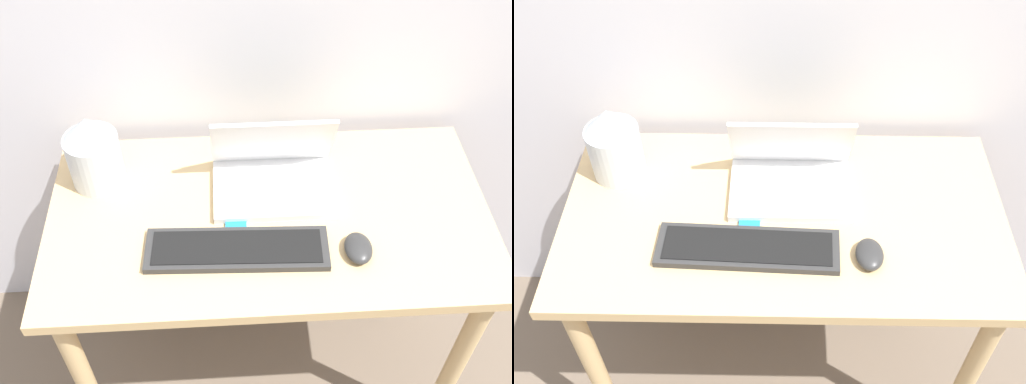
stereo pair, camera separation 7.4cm
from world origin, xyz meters
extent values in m
cube|color=tan|center=(0.00, 0.29, 0.76)|extent=(1.10, 0.59, 0.03)
cylinder|color=tan|center=(0.50, 0.06, 0.37)|extent=(0.05, 0.05, 0.74)
cylinder|color=tan|center=(-0.50, 0.53, 0.37)|extent=(0.05, 0.05, 0.74)
cylinder|color=tan|center=(0.50, 0.53, 0.37)|extent=(0.05, 0.05, 0.74)
cube|color=white|center=(0.02, 0.37, 0.78)|extent=(0.31, 0.21, 0.02)
cube|color=silver|center=(0.02, 0.36, 0.79)|extent=(0.25, 0.12, 0.00)
cube|color=white|center=(0.02, 0.43, 0.89)|extent=(0.31, 0.10, 0.20)
cube|color=black|center=(0.02, 0.44, 0.89)|extent=(0.27, 0.08, 0.17)
cube|color=#2D2D2D|center=(-0.08, 0.18, 0.78)|extent=(0.43, 0.14, 0.02)
cube|color=black|center=(-0.08, 0.18, 0.79)|extent=(0.40, 0.11, 0.00)
ellipsoid|color=#2D2D2D|center=(0.20, 0.16, 0.79)|extent=(0.07, 0.09, 0.03)
cylinder|color=silver|center=(-0.43, 0.44, 0.84)|extent=(0.14, 0.14, 0.14)
cone|color=silver|center=(-0.43, 0.44, 0.95)|extent=(0.13, 0.13, 0.06)
cube|color=#1E7FB7|center=(-0.08, 0.25, 0.78)|extent=(0.05, 0.06, 0.01)
camera|label=1|loc=(-0.09, -0.68, 1.89)|focal=42.00mm
camera|label=2|loc=(-0.02, -0.68, 1.89)|focal=42.00mm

